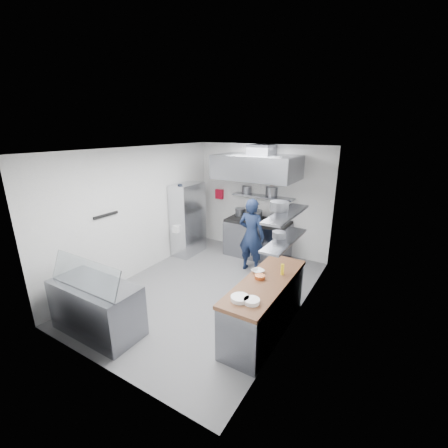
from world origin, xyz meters
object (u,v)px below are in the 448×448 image
Objects in this scene: gas_range at (257,239)px; wire_rack at (188,219)px; display_case at (97,308)px; chef at (251,235)px.

wire_rack is (-1.63, -0.75, 0.48)m from gas_range.
gas_range is 1.07× the size of display_case.
display_case is at bearing -102.46° from gas_range.
wire_rack reaches higher than gas_range.
gas_range is at bearing 24.69° from wire_rack.
display_case is at bearing 70.80° from chef.
display_case is at bearing -77.80° from wire_rack.
wire_rack is at bearing 102.20° from display_case.
display_case is (-1.13, -3.27, -0.43)m from chef.
gas_range is 1.86m from wire_rack.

